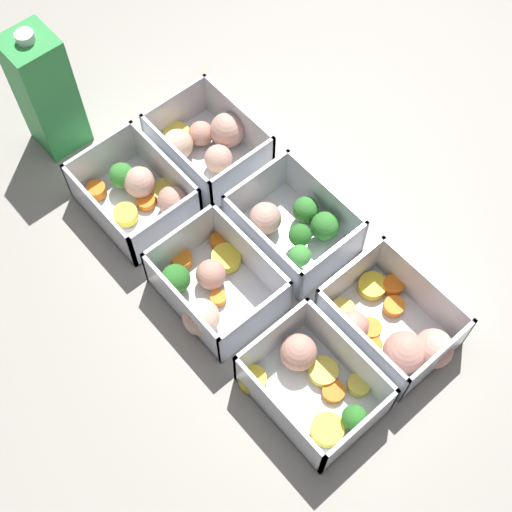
# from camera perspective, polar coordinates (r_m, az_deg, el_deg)

# --- Properties ---
(ground_plane) EXTENTS (4.00, 4.00, 0.00)m
(ground_plane) POSITION_cam_1_polar(r_m,az_deg,el_deg) (0.94, 0.00, -0.72)
(ground_plane) COLOR gray
(container_near_left) EXTENTS (0.17, 0.13, 0.07)m
(container_near_left) POSITION_cam_1_polar(r_m,az_deg,el_deg) (0.89, 11.07, -5.91)
(container_near_left) COLOR silver
(container_near_left) RESTS_ON ground_plane
(container_near_center) EXTENTS (0.15, 0.12, 0.07)m
(container_near_center) POSITION_cam_1_polar(r_m,az_deg,el_deg) (0.94, 3.02, 2.38)
(container_near_center) COLOR silver
(container_near_center) RESTS_ON ground_plane
(container_near_right) EXTENTS (0.16, 0.13, 0.07)m
(container_near_right) POSITION_cam_1_polar(r_m,az_deg,el_deg) (1.02, -3.88, 8.95)
(container_near_right) COLOR silver
(container_near_right) RESTS_ON ground_plane
(container_far_left) EXTENTS (0.15, 0.13, 0.07)m
(container_far_left) POSITION_cam_1_polar(r_m,az_deg,el_deg) (0.86, 4.56, -10.05)
(container_far_left) COLOR silver
(container_far_left) RESTS_ON ground_plane
(container_far_center) EXTENTS (0.16, 0.14, 0.07)m
(container_far_center) POSITION_cam_1_polar(r_m,az_deg,el_deg) (0.90, -3.81, -2.48)
(container_far_center) COLOR silver
(container_far_center) RESTS_ON ground_plane
(container_far_right) EXTENTS (0.15, 0.12, 0.07)m
(container_far_right) POSITION_cam_1_polar(r_m,az_deg,el_deg) (0.99, -9.30, 5.00)
(container_far_right) COLOR silver
(container_far_right) RESTS_ON ground_plane
(juice_carton) EXTENTS (0.07, 0.07, 0.20)m
(juice_carton) POSITION_cam_1_polar(r_m,az_deg,el_deg) (1.03, -16.46, 12.42)
(juice_carton) COLOR green
(juice_carton) RESTS_ON ground_plane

